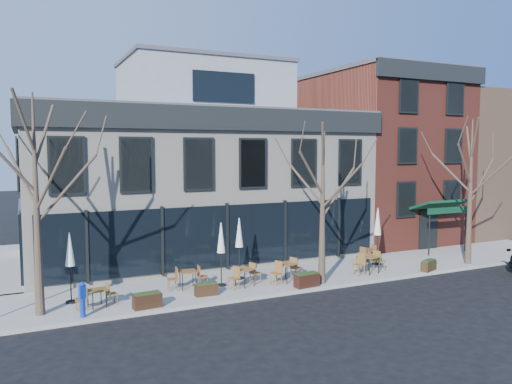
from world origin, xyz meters
name	(u,v)px	position (x,y,z in m)	size (l,w,h in m)	color
ground	(226,274)	(0.00, 0.00, 0.00)	(120.00, 120.00, 0.00)	black
sidewalk_front	(306,275)	(3.25, -2.15, 0.07)	(33.50, 4.70, 0.15)	gray
corner_building	(194,173)	(0.07, 5.07, 4.72)	(18.39, 10.39, 11.10)	beige
red_brick_building	(376,156)	(13.00, 4.98, 5.64)	(8.20, 11.78, 11.18)	maroon
bg_building	(469,163)	(23.00, 6.00, 5.00)	(12.00, 12.00, 10.00)	#8C664C
tree_corner	(37,201)	(-8.49, -3.20, 4.25)	(3.93, 3.98, 7.92)	#382B21
tree_mid	(323,202)	(3.01, -3.90, 3.79)	(3.50, 3.55, 7.04)	#382B21
tree_right	(471,190)	(12.01, -3.90, 4.02)	(3.72, 3.77, 7.48)	#382B21
call_box	(82,298)	(-7.15, -4.15, 0.83)	(0.26, 0.26, 1.29)	#0D30B5
cafe_set_0	(97,296)	(-6.53, -3.22, 0.58)	(1.63, 0.77, 0.84)	brown
cafe_set_1	(188,277)	(-2.66, -2.19, 0.63)	(1.81, 0.78, 0.94)	brown
cafe_set_2	(245,275)	(-0.30, -2.88, 0.63)	(1.82, 1.03, 0.94)	brown
cafe_set_3	(286,270)	(1.71, -2.97, 0.66)	(1.94, 1.11, 1.00)	brown
cafe_set_4	(369,262)	(6.04, -3.36, 0.68)	(2.00, 0.91, 1.03)	brown
cafe_set_5	(369,255)	(7.28, -1.73, 0.62)	(1.80, 0.87, 0.92)	brown
umbrella_0	(70,253)	(-7.36, -2.18, 2.09)	(0.44, 0.44, 2.76)	black
umbrella_1	(221,241)	(-1.21, -2.41, 2.12)	(0.45, 0.45, 2.79)	black
umbrella_2	(239,236)	(-0.03, -1.67, 2.14)	(0.45, 0.45, 2.82)	black
umbrella_4	(378,225)	(7.55, -2.06, 2.23)	(0.47, 0.47, 2.94)	black
planter_0	(147,300)	(-4.84, -4.08, 0.44)	(1.09, 0.51, 0.59)	black
planter_1	(206,289)	(-2.29, -3.50, 0.41)	(0.94, 0.41, 0.52)	black
planter_2	(307,280)	(2.08, -4.14, 0.46)	(1.15, 0.55, 0.62)	black
planter_3	(429,265)	(9.00, -4.20, 0.42)	(1.04, 0.70, 0.54)	#322410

